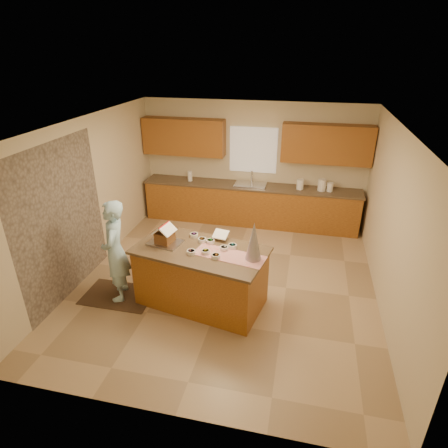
{
  "coord_description": "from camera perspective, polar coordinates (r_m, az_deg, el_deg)",
  "views": [
    {
      "loc": [
        1.16,
        -5.43,
        3.76
      ],
      "look_at": [
        -0.1,
        0.2,
        1.0
      ],
      "focal_mm": 30.17,
      "sensor_mm": 36.0,
      "label": 1
    }
  ],
  "objects": [
    {
      "name": "back_counter_base",
      "position": [
        8.63,
        3.92,
        2.88
      ],
      "size": [
        4.8,
        0.6,
        0.88
      ],
      "primitive_type": "cube",
      "color": "#A46622",
      "rests_on": "floor"
    },
    {
      "name": "candy_bowls",
      "position": [
        5.71,
        -2.23,
        -3.39
      ],
      "size": [
        0.8,
        0.7,
        0.06
      ],
      "color": "#37C0CE",
      "rests_on": "island_top"
    },
    {
      "name": "boy",
      "position": [
        6.11,
        -16.16,
        -4.0
      ],
      "size": [
        0.56,
        0.7,
        1.67
      ],
      "primitive_type": "imported",
      "rotation": [
        0.0,
        0.0,
        -1.27
      ],
      "color": "#ADE0F6",
      "rests_on": "rug"
    },
    {
      "name": "cookbook",
      "position": [
        5.9,
        -0.5,
        -1.59
      ],
      "size": [
        0.26,
        0.22,
        0.1
      ],
      "primitive_type": "cube",
      "rotation": [
        -1.13,
        0.0,
        -0.19
      ],
      "color": "white",
      "rests_on": "island_top"
    },
    {
      "name": "floor",
      "position": [
        6.71,
        0.46,
        -8.53
      ],
      "size": [
        5.5,
        5.5,
        0.0
      ],
      "primitive_type": "plane",
      "color": "tan",
      "rests_on": "ground"
    },
    {
      "name": "wall_back",
      "position": [
        8.61,
        4.42,
        9.23
      ],
      "size": [
        5.5,
        5.5,
        0.0
      ],
      "primitive_type": "plane",
      "color": "beige",
      "rests_on": "floor"
    },
    {
      "name": "wall_left",
      "position": [
        6.98,
        -20.02,
        3.76
      ],
      "size": [
        5.5,
        5.5,
        0.0
      ],
      "primitive_type": "plane",
      "color": "beige",
      "rests_on": "floor"
    },
    {
      "name": "gingerbread_house",
      "position": [
        5.85,
        -8.97,
        -1.73
      ],
      "size": [
        0.34,
        0.35,
        0.3
      ],
      "color": "brown",
      "rests_on": "baking_tray"
    },
    {
      "name": "wall_right",
      "position": [
        6.09,
        24.15,
        -0.13
      ],
      "size": [
        5.5,
        5.5,
        0.0
      ],
      "primitive_type": "plane",
      "color": "beige",
      "rests_on": "floor"
    },
    {
      "name": "sink",
      "position": [
        8.47,
        4.01,
        5.69
      ],
      "size": [
        0.7,
        0.45,
        0.12
      ],
      "primitive_type": "cube",
      "color": "silver",
      "rests_on": "back_counter_top"
    },
    {
      "name": "canister_c",
      "position": [
        8.37,
        15.78,
        5.42
      ],
      "size": [
        0.13,
        0.13,
        0.19
      ],
      "primitive_type": "cylinder",
      "color": "white",
      "rests_on": "back_counter_top"
    },
    {
      "name": "paper_towel",
      "position": [
        8.73,
        -5.19,
        7.26
      ],
      "size": [
        0.11,
        0.11,
        0.23
      ],
      "primitive_type": "cylinder",
      "color": "white",
      "rests_on": "back_counter_top"
    },
    {
      "name": "canister_b",
      "position": [
        8.35,
        14.62,
        5.73
      ],
      "size": [
        0.17,
        0.17,
        0.25
      ],
      "primitive_type": "cylinder",
      "color": "white",
      "rests_on": "back_counter_top"
    },
    {
      "name": "wall_front",
      "position": [
        3.79,
        -8.57,
        -14.31
      ],
      "size": [
        5.5,
        5.5,
        0.0
      ],
      "primitive_type": "plane",
      "color": "beige",
      "rests_on": "floor"
    },
    {
      "name": "island_base",
      "position": [
        5.96,
        -3.48,
        -8.09
      ],
      "size": [
        2.05,
        1.3,
        0.93
      ],
      "primitive_type": "cube",
      "rotation": [
        0.0,
        0.0,
        -0.19
      ],
      "color": "#A46622",
      "rests_on": "floor"
    },
    {
      "name": "tinsel_tree",
      "position": [
        5.31,
        4.52,
        -2.6
      ],
      "size": [
        0.27,
        0.27,
        0.58
      ],
      "primitive_type": "cone",
      "rotation": [
        0.0,
        0.0,
        -0.19
      ],
      "color": "silver",
      "rests_on": "island_top"
    },
    {
      "name": "window_curtain",
      "position": [
        8.5,
        4.46,
        11.11
      ],
      "size": [
        1.05,
        0.03,
        1.0
      ],
      "primitive_type": "cube",
      "color": "white",
      "rests_on": "wall_back"
    },
    {
      "name": "ceiling",
      "position": [
        5.66,
        0.56,
        14.74
      ],
      "size": [
        5.5,
        5.5,
        0.0
      ],
      "primitive_type": "plane",
      "color": "silver",
      "rests_on": "floor"
    },
    {
      "name": "upper_cabinet_left",
      "position": [
        8.65,
        -6.11,
        13.01
      ],
      "size": [
        1.85,
        0.35,
        0.8
      ],
      "primitive_type": "cube",
      "color": "#996320",
      "rests_on": "wall_back"
    },
    {
      "name": "stone_accent",
      "position": [
        6.41,
        -23.37,
        0.26
      ],
      "size": [
        0.0,
        2.5,
        2.5
      ],
      "primitive_type": "plane",
      "rotation": [
        1.57,
        0.0,
        1.57
      ],
      "color": "gray",
      "rests_on": "wall_left"
    },
    {
      "name": "faucet",
      "position": [
        8.58,
        4.23,
        7.15
      ],
      "size": [
        0.03,
        0.03,
        0.28
      ],
      "primitive_type": "cylinder",
      "color": "silver",
      "rests_on": "back_counter_top"
    },
    {
      "name": "back_counter_top",
      "position": [
        8.47,
        4.01,
        5.75
      ],
      "size": [
        4.85,
        0.63,
        0.04
      ],
      "primitive_type": "cube",
      "color": "brown",
      "rests_on": "back_counter_base"
    },
    {
      "name": "table_runner",
      "position": [
        5.51,
        0.81,
        -4.79
      ],
      "size": [
        1.11,
        0.58,
        0.01
      ],
      "primitive_type": "cube",
      "rotation": [
        0.0,
        0.0,
        -0.19
      ],
      "color": "#9D0B0C",
      "rests_on": "island_top"
    },
    {
      "name": "rug",
      "position": [
        6.58,
        -15.65,
        -10.35
      ],
      "size": [
        1.14,
        0.74,
        0.01
      ],
      "primitive_type": "cube",
      "color": "black",
      "rests_on": "floor"
    },
    {
      "name": "baking_tray",
      "position": [
        5.91,
        -8.89,
        -2.8
      ],
      "size": [
        0.55,
        0.45,
        0.03
      ],
      "primitive_type": "cube",
      "rotation": [
        0.0,
        0.0,
        -0.19
      ],
      "color": "silver",
      "rests_on": "island_top"
    },
    {
      "name": "canister_a",
      "position": [
        8.35,
        11.47,
        5.91
      ],
      "size": [
        0.15,
        0.15,
        0.21
      ],
      "primitive_type": "cylinder",
      "color": "white",
      "rests_on": "back_counter_top"
    },
    {
      "name": "upper_cabinet_right",
      "position": [
        8.23,
        15.31,
        11.6
      ],
      "size": [
        1.85,
        0.35,
        0.8
      ],
      "primitive_type": "cube",
      "color": "#996320",
      "rests_on": "wall_back"
    },
    {
      "name": "island_top",
      "position": [
        5.7,
        -3.61,
        -4.02
      ],
      "size": [
        2.15,
        1.4,
        0.04
      ],
      "primitive_type": "cube",
      "rotation": [
        0.0,
        0.0,
        -0.19
      ],
      "color": "brown",
      "rests_on": "island_base"
    }
  ]
}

